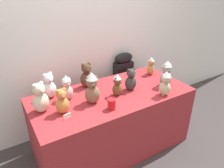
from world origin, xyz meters
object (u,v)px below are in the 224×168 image
(teddy_bear_snow, at_px, (49,86))
(teddy_bear_cream, at_px, (40,98))
(display_table, at_px, (112,121))
(teddy_bear_cocoa, at_px, (87,76))
(party_cup_red, at_px, (112,104))
(instrument_case, at_px, (123,84))
(teddy_bear_chestnut, at_px, (117,85))
(teddy_bear_sand, at_px, (165,84))
(teddy_bear_mocha, at_px, (92,88))
(teddy_bear_charcoal, at_px, (131,80))
(teddy_bear_ginger, at_px, (62,102))
(teddy_bear_ash, at_px, (166,74))
(teddy_bear_caramel, at_px, (151,66))
(teddy_bear_blush, at_px, (67,88))

(teddy_bear_snow, bearing_deg, teddy_bear_cream, -137.67)
(display_table, xyz_separation_m, teddy_bear_cream, (-0.76, 0.05, 0.52))
(teddy_bear_cocoa, relative_size, party_cup_red, 2.77)
(teddy_bear_snow, xyz_separation_m, party_cup_red, (0.45, -0.55, -0.08))
(party_cup_red, bearing_deg, instrument_case, 49.60)
(teddy_bear_chestnut, relative_size, teddy_bear_cream, 0.82)
(teddy_bear_sand, xyz_separation_m, teddy_bear_mocha, (-0.75, 0.27, 0.03))
(instrument_case, height_order, teddy_bear_charcoal, teddy_bear_charcoal)
(teddy_bear_snow, height_order, teddy_bear_ginger, teddy_bear_snow)
(teddy_bear_ash, distance_m, teddy_bear_charcoal, 0.44)
(teddy_bear_mocha, xyz_separation_m, teddy_bear_caramel, (0.99, 0.24, -0.05))
(display_table, xyz_separation_m, teddy_bear_mocha, (-0.27, -0.06, 0.55))
(instrument_case, height_order, teddy_bear_snow, teddy_bear_snow)
(teddy_bear_ash, height_order, teddy_bear_cocoa, teddy_bear_ash)
(teddy_bear_ash, relative_size, teddy_bear_cocoa, 1.05)
(teddy_bear_snow, bearing_deg, teddy_bear_mocha, -59.23)
(instrument_case, xyz_separation_m, teddy_bear_chestnut, (-0.50, -0.61, 0.38))
(teddy_bear_cream, bearing_deg, teddy_bear_snow, 36.75)
(display_table, height_order, teddy_bear_cocoa, teddy_bear_cocoa)
(teddy_bear_sand, distance_m, teddy_bear_ginger, 1.10)
(display_table, bearing_deg, teddy_bear_ash, -14.08)
(instrument_case, xyz_separation_m, teddy_bear_cream, (-1.29, -0.50, 0.40))
(teddy_bear_snow, relative_size, teddy_bear_ash, 0.90)
(teddy_bear_ginger, bearing_deg, party_cup_red, -26.34)
(teddy_bear_charcoal, xyz_separation_m, party_cup_red, (-0.40, -0.23, -0.07))
(instrument_case, bearing_deg, teddy_bear_ginger, -148.19)
(teddy_bear_sand, bearing_deg, teddy_bear_cream, -165.31)
(instrument_case, bearing_deg, teddy_bear_charcoal, -114.51)
(teddy_bear_snow, bearing_deg, party_cup_red, -65.14)
(instrument_case, distance_m, teddy_bear_mocha, 1.10)
(teddy_bear_snow, distance_m, teddy_bear_ash, 1.34)
(teddy_bear_ash, xyz_separation_m, teddy_bear_mocha, (-0.92, 0.10, 0.01))
(teddy_bear_snow, bearing_deg, teddy_bear_chestnut, -42.36)
(teddy_bear_snow, height_order, teddy_bear_charcoal, teddy_bear_snow)
(instrument_case, distance_m, teddy_bear_caramel, 0.56)
(teddy_bear_charcoal, xyz_separation_m, teddy_bear_mocha, (-0.50, -0.03, 0.04))
(teddy_bear_cocoa, bearing_deg, teddy_bear_ash, -27.35)
(instrument_case, distance_m, teddy_bear_cocoa, 0.84)
(teddy_bear_mocha, bearing_deg, teddy_bear_blush, 152.80)
(display_table, height_order, teddy_bear_mocha, teddy_bear_mocha)
(teddy_bear_mocha, bearing_deg, teddy_bear_sand, -1.33)
(teddy_bear_mocha, xyz_separation_m, teddy_bear_blush, (-0.20, 0.20, -0.03))
(teddy_bear_blush, height_order, party_cup_red, teddy_bear_blush)
(teddy_bear_ash, xyz_separation_m, teddy_bear_cocoa, (-0.81, 0.46, -0.01))
(teddy_bear_cocoa, bearing_deg, display_table, -59.08)
(teddy_bear_cocoa, distance_m, party_cup_red, 0.57)
(display_table, bearing_deg, instrument_case, 46.25)
(teddy_bear_chestnut, distance_m, teddy_bear_blush, 0.54)
(party_cup_red, bearing_deg, teddy_bear_charcoal, 30.27)
(teddy_bear_mocha, height_order, party_cup_red, teddy_bear_mocha)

